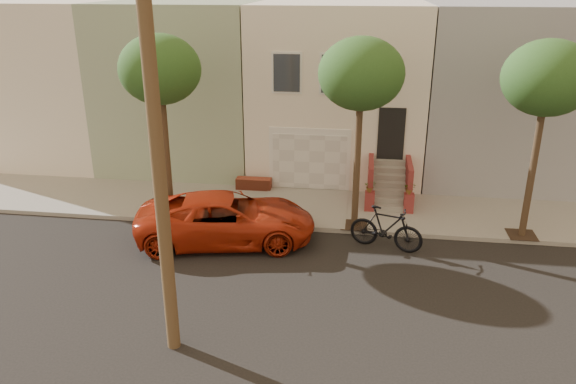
# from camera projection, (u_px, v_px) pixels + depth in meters

# --- Properties ---
(ground) EXTENTS (90.00, 90.00, 0.00)m
(ground) POSITION_uv_depth(u_px,v_px,m) (314.00, 285.00, 15.65)
(ground) COLOR black
(ground) RESTS_ON ground
(sidewalk) EXTENTS (40.00, 3.70, 0.15)m
(sidewalk) POSITION_uv_depth(u_px,v_px,m) (328.00, 209.00, 20.56)
(sidewalk) COLOR gray
(sidewalk) RESTS_ON ground
(house_row) EXTENTS (33.10, 11.70, 7.00)m
(house_row) POSITION_uv_depth(u_px,v_px,m) (340.00, 85.00, 24.67)
(house_row) COLOR beige
(house_row) RESTS_ON sidewalk
(tree_left) EXTENTS (2.70, 2.57, 6.30)m
(tree_left) POSITION_uv_depth(u_px,v_px,m) (160.00, 71.00, 18.07)
(tree_left) COLOR #2D2116
(tree_left) RESTS_ON sidewalk
(tree_mid) EXTENTS (2.70, 2.57, 6.30)m
(tree_mid) POSITION_uv_depth(u_px,v_px,m) (361.00, 75.00, 17.23)
(tree_mid) COLOR #2D2116
(tree_mid) RESTS_ON sidewalk
(tree_right) EXTENTS (2.70, 2.57, 6.30)m
(tree_right) POSITION_uv_depth(u_px,v_px,m) (548.00, 79.00, 16.51)
(tree_right) COLOR #2D2116
(tree_right) RESTS_ON sidewalk
(pickup_truck) EXTENTS (6.11, 3.65, 1.59)m
(pickup_truck) POSITION_uv_depth(u_px,v_px,m) (226.00, 219.00, 18.00)
(pickup_truck) COLOR #A4250F
(pickup_truck) RESTS_ON ground
(motorcycle) EXTENTS (2.44, 1.31, 1.41)m
(motorcycle) POSITION_uv_depth(u_px,v_px,m) (386.00, 228.00, 17.52)
(motorcycle) COLOR black
(motorcycle) RESTS_ON ground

